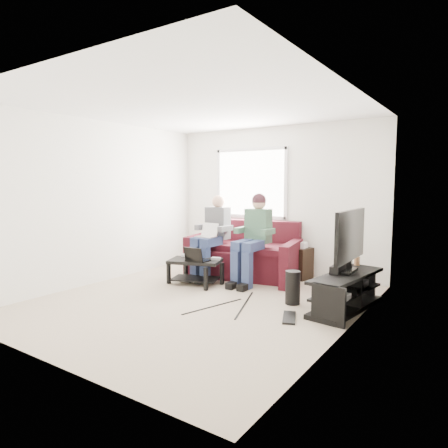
# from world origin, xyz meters

# --- Properties ---
(floor) EXTENTS (4.50, 4.50, 0.00)m
(floor) POSITION_xyz_m (0.00, 0.00, 0.00)
(floor) COLOR #BCA892
(floor) RESTS_ON ground
(ceiling) EXTENTS (4.50, 4.50, 0.00)m
(ceiling) POSITION_xyz_m (0.00, 0.00, 2.60)
(ceiling) COLOR white
(ceiling) RESTS_ON wall_back
(wall_back) EXTENTS (4.50, 0.00, 4.50)m
(wall_back) POSITION_xyz_m (0.00, 2.25, 1.30)
(wall_back) COLOR white
(wall_back) RESTS_ON floor
(wall_front) EXTENTS (4.50, 0.00, 4.50)m
(wall_front) POSITION_xyz_m (0.00, -2.25, 1.30)
(wall_front) COLOR white
(wall_front) RESTS_ON floor
(wall_left) EXTENTS (0.00, 4.50, 4.50)m
(wall_left) POSITION_xyz_m (-2.00, 0.00, 1.30)
(wall_left) COLOR white
(wall_left) RESTS_ON floor
(wall_right) EXTENTS (0.00, 4.50, 4.50)m
(wall_right) POSITION_xyz_m (2.00, 0.00, 1.30)
(wall_right) COLOR white
(wall_right) RESTS_ON floor
(window) EXTENTS (1.48, 0.04, 1.28)m
(window) POSITION_xyz_m (-0.50, 2.23, 1.60)
(window) COLOR white
(window) RESTS_ON wall_back
(sofa) EXTENTS (2.18, 1.25, 0.94)m
(sofa) POSITION_xyz_m (-0.28, 1.64, 0.34)
(sofa) COLOR #481218
(sofa) RESTS_ON floor
(person_left) EXTENTS (0.40, 0.71, 1.40)m
(person_left) POSITION_xyz_m (-0.68, 1.26, 0.78)
(person_left) COLOR navy
(person_left) RESTS_ON sofa
(person_right) EXTENTS (0.40, 0.71, 1.44)m
(person_right) POSITION_xyz_m (0.12, 1.28, 0.84)
(person_right) COLOR navy
(person_right) RESTS_ON sofa
(laptop_silver) EXTENTS (0.34, 0.25, 0.24)m
(laptop_silver) POSITION_xyz_m (-0.68, 1.10, 0.77)
(laptop_silver) COLOR silver
(laptop_silver) RESTS_ON person_left
(coffee_table) EXTENTS (0.92, 0.73, 0.40)m
(coffee_table) POSITION_xyz_m (-0.61, 0.69, 0.29)
(coffee_table) COLOR black
(coffee_table) RESTS_ON floor
(laptop_black) EXTENTS (0.41, 0.35, 0.24)m
(laptop_black) POSITION_xyz_m (-0.49, 0.61, 0.52)
(laptop_black) COLOR black
(laptop_black) RESTS_ON coffee_table
(controller_a) EXTENTS (0.16, 0.12, 0.04)m
(controller_a) POSITION_xyz_m (-0.89, 0.81, 0.42)
(controller_a) COLOR silver
(controller_a) RESTS_ON coffee_table
(controller_b) EXTENTS (0.16, 0.12, 0.04)m
(controller_b) POSITION_xyz_m (-0.71, 0.87, 0.42)
(controller_b) COLOR black
(controller_b) RESTS_ON coffee_table
(controller_c) EXTENTS (0.16, 0.13, 0.04)m
(controller_c) POSITION_xyz_m (-0.31, 0.84, 0.42)
(controller_c) COLOR gray
(controller_c) RESTS_ON coffee_table
(tv_stand) EXTENTS (0.60, 1.44, 0.46)m
(tv_stand) POSITION_xyz_m (1.77, 0.76, 0.21)
(tv_stand) COLOR black
(tv_stand) RESTS_ON floor
(tv) EXTENTS (0.12, 1.10, 0.81)m
(tv) POSITION_xyz_m (1.77, 0.86, 0.92)
(tv) COLOR black
(tv) RESTS_ON tv_stand
(soundbar) EXTENTS (0.12, 0.50, 0.10)m
(soundbar) POSITION_xyz_m (1.65, 0.86, 0.51)
(soundbar) COLOR black
(soundbar) RESTS_ON tv_stand
(drink_cup) EXTENTS (0.08, 0.08, 0.12)m
(drink_cup) POSITION_xyz_m (1.72, 1.39, 0.52)
(drink_cup) COLOR #AA7549
(drink_cup) RESTS_ON tv_stand
(console_white) EXTENTS (0.30, 0.22, 0.06)m
(console_white) POSITION_xyz_m (1.77, 0.36, 0.27)
(console_white) COLOR silver
(console_white) RESTS_ON tv_stand
(console_grey) EXTENTS (0.34, 0.26, 0.08)m
(console_grey) POSITION_xyz_m (1.77, 1.06, 0.28)
(console_grey) COLOR gray
(console_grey) RESTS_ON tv_stand
(console_black) EXTENTS (0.38, 0.30, 0.07)m
(console_black) POSITION_xyz_m (1.77, 0.71, 0.28)
(console_black) COLOR black
(console_black) RESTS_ON tv_stand
(subwoofer) EXTENTS (0.20, 0.20, 0.45)m
(subwoofer) POSITION_xyz_m (1.11, 0.60, 0.22)
(subwoofer) COLOR black
(subwoofer) RESTS_ON floor
(keyboard_floor) EXTENTS (0.31, 0.47, 0.02)m
(keyboard_floor) POSITION_xyz_m (1.32, 0.04, 0.01)
(keyboard_floor) COLOR black
(keyboard_floor) RESTS_ON floor
(end_table) EXTENTS (0.35, 0.35, 0.62)m
(end_table) POSITION_xyz_m (0.61, 1.98, 0.28)
(end_table) COLOR black
(end_table) RESTS_ON floor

